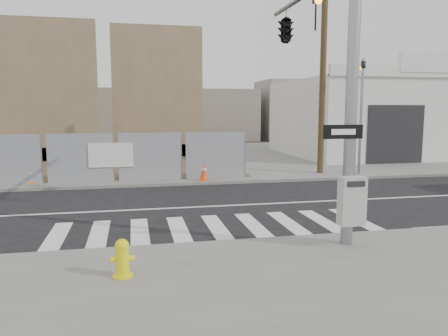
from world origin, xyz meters
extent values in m
plane|color=black|center=(0.00, 0.00, 0.00)|extent=(100.00, 100.00, 0.00)
cube|color=slate|center=(0.00, 14.00, 0.06)|extent=(50.00, 20.00, 0.12)
cylinder|color=gray|center=(2.50, -4.80, 3.62)|extent=(0.26, 0.26, 7.00)
cube|color=#B2B2AF|center=(2.45, -5.08, 1.15)|extent=(0.55, 0.30, 1.05)
cube|color=black|center=(2.25, -4.96, 2.62)|extent=(0.90, 0.03, 0.30)
cube|color=silver|center=(2.25, -4.98, 2.62)|extent=(0.55, 0.01, 0.12)
imported|color=black|center=(2.50, -2.80, 5.57)|extent=(0.16, 0.20, 1.00)
imported|color=black|center=(2.50, -0.60, 5.57)|extent=(0.53, 2.48, 1.00)
cylinder|color=gray|center=(8.00, 4.60, 2.72)|extent=(0.12, 0.12, 5.20)
imported|color=black|center=(8.00, 4.60, 5.22)|extent=(0.16, 0.20, 1.00)
cube|color=brown|center=(-7.00, 13.00, 4.12)|extent=(6.00, 0.50, 8.00)
cube|color=brown|center=(-7.00, 13.40, 0.52)|extent=(6.00, 1.30, 0.80)
cube|color=brown|center=(-0.50, 14.00, 4.12)|extent=(5.50, 0.50, 8.00)
cube|color=brown|center=(-0.50, 14.40, 0.52)|extent=(5.50, 1.30, 0.80)
cube|color=silver|center=(14.00, 13.00, 2.52)|extent=(12.00, 10.00, 4.80)
cube|color=silver|center=(14.00, 8.00, 5.12)|extent=(12.00, 0.30, 0.60)
cube|color=silver|center=(14.00, 7.95, 5.57)|extent=(4.00, 0.30, 1.00)
cube|color=black|center=(12.00, 7.98, 1.72)|extent=(3.40, 0.06, 3.20)
cylinder|color=brown|center=(6.50, 5.50, 5.12)|extent=(0.28, 0.28, 10.00)
cylinder|color=yellow|center=(-2.35, -5.78, 0.14)|extent=(0.46, 0.46, 0.04)
cylinder|color=yellow|center=(-2.35, -5.78, 0.39)|extent=(0.30, 0.30, 0.55)
sphere|color=yellow|center=(-2.35, -5.78, 0.69)|extent=(0.26, 0.26, 0.26)
cylinder|color=yellow|center=(-2.50, -5.78, 0.45)|extent=(0.15, 0.14, 0.10)
cylinder|color=yellow|center=(-2.20, -5.78, 0.45)|extent=(0.15, 0.14, 0.10)
cube|color=orange|center=(-6.11, 5.11, 0.13)|extent=(0.37, 0.37, 0.03)
cone|color=orange|center=(-6.11, 5.11, 0.46)|extent=(0.33, 0.33, 0.67)
cylinder|color=silver|center=(-6.11, 5.11, 0.55)|extent=(0.26, 0.26, 0.08)
cube|color=#FF460D|center=(0.78, 4.45, 0.14)|extent=(0.47, 0.47, 0.03)
cone|color=#FF460D|center=(0.78, 4.45, 0.48)|extent=(0.42, 0.42, 0.72)
cylinder|color=silver|center=(0.78, 4.45, 0.59)|extent=(0.28, 0.28, 0.08)
camera|label=1|loc=(-2.12, -13.48, 3.09)|focal=35.00mm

